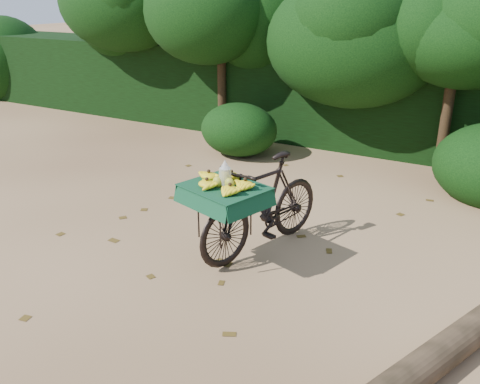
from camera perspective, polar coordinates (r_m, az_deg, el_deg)
The scene contains 6 objects.
ground at distance 5.07m, azimuth 5.34°, elevation -13.83°, with size 80.00×80.00×0.00m, color tan.
vendor_bicycle at distance 5.98m, azimuth 2.38°, elevation -1.36°, with size 1.21×2.04×1.18m.
hedge_backdrop at distance 10.43m, azimuth 20.30°, elevation 9.07°, with size 26.00×1.80×1.80m, color black.
tree_row at distance 9.62m, azimuth 16.35°, elevation 15.24°, with size 14.50×2.00×4.00m, color black, non-canonical shape.
bush_clumps at distance 8.55m, azimuth 20.72°, elevation 3.31°, with size 8.80×1.70×0.90m, color black, non-canonical shape.
leaf_litter at distance 5.57m, azimuth 8.18°, elevation -10.33°, with size 7.00×7.30×0.01m, color #503C15, non-canonical shape.
Camera 1 is at (1.63, -3.80, 2.93)m, focal length 38.00 mm.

